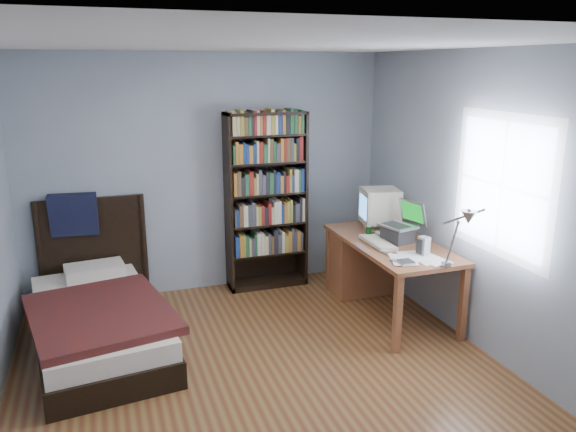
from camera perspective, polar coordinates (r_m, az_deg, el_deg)
The scene contains 14 objects.
room at distance 3.98m, azimuth -1.89°, elevation -1.09°, with size 4.20×4.24×2.50m.
desk at distance 5.91m, azimuth 8.27°, elevation -4.33°, with size 0.75×1.56×0.73m.
crt_monitor at distance 5.79m, azimuth 9.20°, elevation 0.98°, with size 0.43×0.40×0.43m.
laptop at distance 5.45m, azimuth 11.25°, elevation -1.44°, with size 0.38×0.37×0.39m.
desk_lamp at distance 4.41m, azimuth 17.58°, elevation -0.67°, with size 0.23×0.51×0.61m.
keyboard at distance 5.36m, azimuth 9.11°, elevation -2.67°, with size 0.18×0.47×0.03m, color beige.
speaker at distance 5.12m, azimuth 13.63°, elevation -2.98°, with size 0.08×0.08×0.17m, color #959598.
soda_can at distance 5.56m, azimuth 8.20°, elevation -1.59°, with size 0.06×0.06×0.11m, color #073809.
mouse at distance 5.64m, azimuth 9.22°, elevation -1.75°, with size 0.07×0.12×0.04m, color silver.
phone_silver at distance 5.11m, azimuth 9.99°, elevation -3.66°, with size 0.05×0.10×0.02m, color silver.
phone_grey at distance 4.92m, azimuth 10.72°, elevation -4.45°, with size 0.04×0.09×0.02m, color #959598.
external_drive at distance 4.88m, azimuth 11.87°, elevation -4.65°, with size 0.12×0.12×0.03m, color #959598.
bookshelf at distance 6.01m, azimuth -2.22°, elevation 1.52°, with size 0.86×0.30×1.90m.
bed at distance 5.24m, azimuth -18.79°, elevation -9.49°, with size 1.28×2.13×1.16m.
Camera 1 is at (-1.09, -3.66, 2.36)m, focal length 35.00 mm.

